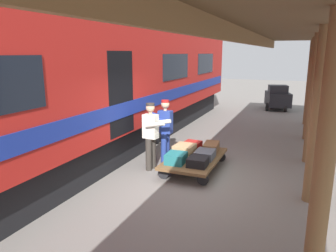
{
  "coord_description": "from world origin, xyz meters",
  "views": [
    {
      "loc": [
        -1.98,
        6.52,
        2.9
      ],
      "look_at": [
        0.93,
        -0.47,
        1.15
      ],
      "focal_mm": 33.87,
      "sensor_mm": 36.0,
      "label": 1
    }
  ],
  "objects_px": {
    "baggage_tug": "(278,98)",
    "suitcase_black_hardshell": "(198,162)",
    "luggage_cart": "(194,159)",
    "suitcase_tan_vintage": "(184,150)",
    "suitcase_red_plastic": "(192,146)",
    "porter_in_overalls": "(165,129)",
    "suitcase_brown_leather": "(211,147)",
    "train_car": "(71,87)",
    "suitcase_teal_softside": "(176,158)",
    "porter_by_door": "(151,134)",
    "suitcase_slate_roller": "(205,154)"
  },
  "relations": [
    {
      "from": "suitcase_black_hardshell",
      "to": "suitcase_brown_leather",
      "type": "bearing_deg",
      "value": -90.0
    },
    {
      "from": "train_car",
      "to": "suitcase_brown_leather",
      "type": "xyz_separation_m",
      "value": [
        -3.38,
        -1.37,
        -1.61
      ]
    },
    {
      "from": "suitcase_teal_softside",
      "to": "porter_by_door",
      "type": "height_order",
      "value": "porter_by_door"
    },
    {
      "from": "suitcase_brown_leather",
      "to": "suitcase_black_hardshell",
      "type": "distance_m",
      "value": 1.19
    },
    {
      "from": "porter_by_door",
      "to": "baggage_tug",
      "type": "height_order",
      "value": "porter_by_door"
    },
    {
      "from": "suitcase_red_plastic",
      "to": "baggage_tug",
      "type": "distance_m",
      "value": 9.57
    },
    {
      "from": "train_car",
      "to": "suitcase_tan_vintage",
      "type": "distance_m",
      "value": 3.34
    },
    {
      "from": "train_car",
      "to": "luggage_cart",
      "type": "relative_size",
      "value": 9.48
    },
    {
      "from": "suitcase_brown_leather",
      "to": "baggage_tug",
      "type": "relative_size",
      "value": 0.33
    },
    {
      "from": "luggage_cart",
      "to": "suitcase_slate_roller",
      "type": "height_order",
      "value": "suitcase_slate_roller"
    },
    {
      "from": "suitcase_black_hardshell",
      "to": "baggage_tug",
      "type": "bearing_deg",
      "value": -95.48
    },
    {
      "from": "train_car",
      "to": "suitcase_black_hardshell",
      "type": "bearing_deg",
      "value": -177.01
    },
    {
      "from": "suitcase_teal_softside",
      "to": "porter_in_overalls",
      "type": "relative_size",
      "value": 0.3
    },
    {
      "from": "porter_in_overalls",
      "to": "baggage_tug",
      "type": "xyz_separation_m",
      "value": [
        -2.22,
        -9.79,
        -0.3
      ]
    },
    {
      "from": "suitcase_red_plastic",
      "to": "baggage_tug",
      "type": "height_order",
      "value": "baggage_tug"
    },
    {
      "from": "suitcase_brown_leather",
      "to": "suitcase_tan_vintage",
      "type": "relative_size",
      "value": 1.24
    },
    {
      "from": "suitcase_brown_leather",
      "to": "suitcase_black_hardshell",
      "type": "relative_size",
      "value": 1.43
    },
    {
      "from": "suitcase_red_plastic",
      "to": "suitcase_black_hardshell",
      "type": "xyz_separation_m",
      "value": [
        -0.54,
        1.19,
        -0.0
      ]
    },
    {
      "from": "luggage_cart",
      "to": "suitcase_slate_roller",
      "type": "xyz_separation_m",
      "value": [
        -0.27,
        -0.0,
        0.15
      ]
    },
    {
      "from": "luggage_cart",
      "to": "suitcase_slate_roller",
      "type": "distance_m",
      "value": 0.31
    },
    {
      "from": "luggage_cart",
      "to": "porter_by_door",
      "type": "xyz_separation_m",
      "value": [
        1.02,
        0.39,
        0.64
      ]
    },
    {
      "from": "luggage_cart",
      "to": "suitcase_tan_vintage",
      "type": "bearing_deg",
      "value": -0.0
    },
    {
      "from": "luggage_cart",
      "to": "baggage_tug",
      "type": "height_order",
      "value": "baggage_tug"
    },
    {
      "from": "luggage_cart",
      "to": "suitcase_brown_leather",
      "type": "relative_size",
      "value": 3.39
    },
    {
      "from": "suitcase_teal_softside",
      "to": "suitcase_red_plastic",
      "type": "xyz_separation_m",
      "value": [
        0.0,
        -1.19,
        -0.02
      ]
    },
    {
      "from": "luggage_cart",
      "to": "suitcase_black_hardshell",
      "type": "bearing_deg",
      "value": 114.42
    },
    {
      "from": "porter_in_overalls",
      "to": "suitcase_slate_roller",
      "type": "bearing_deg",
      "value": 168.33
    },
    {
      "from": "luggage_cart",
      "to": "baggage_tug",
      "type": "xyz_separation_m",
      "value": [
        -1.29,
        -10.04,
        0.34
      ]
    },
    {
      "from": "suitcase_slate_roller",
      "to": "baggage_tug",
      "type": "relative_size",
      "value": 0.3
    },
    {
      "from": "luggage_cart",
      "to": "suitcase_tan_vintage",
      "type": "height_order",
      "value": "suitcase_tan_vintage"
    },
    {
      "from": "luggage_cart",
      "to": "suitcase_brown_leather",
      "type": "distance_m",
      "value": 0.68
    },
    {
      "from": "porter_by_door",
      "to": "suitcase_teal_softside",
      "type": "bearing_deg",
      "value": 164.35
    },
    {
      "from": "suitcase_brown_leather",
      "to": "train_car",
      "type": "bearing_deg",
      "value": 22.09
    },
    {
      "from": "suitcase_tan_vintage",
      "to": "suitcase_teal_softside",
      "type": "bearing_deg",
      "value": 90.0
    },
    {
      "from": "luggage_cart",
      "to": "porter_in_overalls",
      "type": "height_order",
      "value": "porter_in_overalls"
    },
    {
      "from": "suitcase_tan_vintage",
      "to": "porter_by_door",
      "type": "height_order",
      "value": "porter_by_door"
    },
    {
      "from": "train_car",
      "to": "suitcase_tan_vintage",
      "type": "xyz_separation_m",
      "value": [
        -2.83,
        -0.77,
        -1.58
      ]
    },
    {
      "from": "suitcase_tan_vintage",
      "to": "baggage_tug",
      "type": "bearing_deg",
      "value": -98.84
    },
    {
      "from": "suitcase_slate_roller",
      "to": "porter_in_overalls",
      "type": "height_order",
      "value": "porter_in_overalls"
    },
    {
      "from": "suitcase_red_plastic",
      "to": "suitcase_tan_vintage",
      "type": "bearing_deg",
      "value": 90.0
    },
    {
      "from": "baggage_tug",
      "to": "suitcase_black_hardshell",
      "type": "bearing_deg",
      "value": 84.52
    },
    {
      "from": "luggage_cart",
      "to": "suitcase_red_plastic",
      "type": "xyz_separation_m",
      "value": [
        0.27,
        -0.6,
        0.15
      ]
    },
    {
      "from": "suitcase_teal_softside",
      "to": "porter_in_overalls",
      "type": "bearing_deg",
      "value": -52.18
    },
    {
      "from": "train_car",
      "to": "luggage_cart",
      "type": "bearing_deg",
      "value": -166.02
    },
    {
      "from": "luggage_cart",
      "to": "suitcase_red_plastic",
      "type": "height_order",
      "value": "suitcase_red_plastic"
    },
    {
      "from": "suitcase_tan_vintage",
      "to": "suitcase_red_plastic",
      "type": "relative_size",
      "value": 1.03
    },
    {
      "from": "suitcase_brown_leather",
      "to": "suitcase_teal_softside",
      "type": "bearing_deg",
      "value": 65.58
    },
    {
      "from": "suitcase_red_plastic",
      "to": "porter_in_overalls",
      "type": "height_order",
      "value": "porter_in_overalls"
    },
    {
      "from": "luggage_cart",
      "to": "baggage_tug",
      "type": "bearing_deg",
      "value": -97.32
    },
    {
      "from": "suitcase_teal_softside",
      "to": "porter_by_door",
      "type": "bearing_deg",
      "value": -15.65
    }
  ]
}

